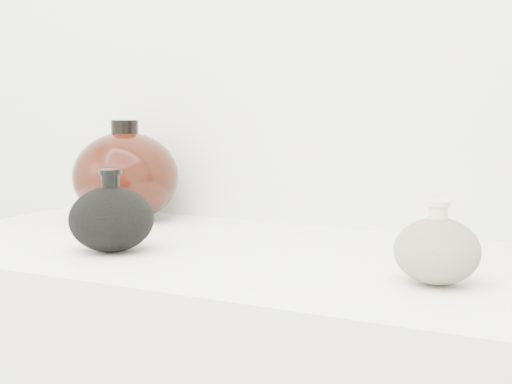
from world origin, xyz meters
The scene contains 3 objects.
black_gourd_vase centered at (-0.23, 0.86, 0.95)m, with size 0.14×0.14×0.12m.
cream_gourd_vase centered at (0.24, 0.88, 0.94)m, with size 0.12×0.12×0.10m.
left_round_pot centered at (-0.38, 1.09, 0.98)m, with size 0.22×0.22×0.19m.
Camera 1 is at (0.43, 0.04, 1.11)m, focal length 50.00 mm.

